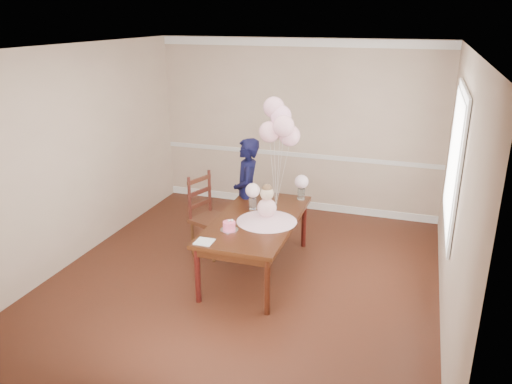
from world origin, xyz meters
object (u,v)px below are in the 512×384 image
object	(u,v)px
birthday_cake	(229,226)
woman	(247,193)
dining_chair_seat	(212,220)
dining_table_top	(257,220)

from	to	relation	value
birthday_cake	woman	world-z (taller)	woman
dining_chair_seat	dining_table_top	bearing A→B (deg)	-3.38
dining_table_top	birthday_cake	xyz separation A→B (m)	(-0.19, -0.43, 0.08)
dining_chair_seat	woman	distance (m)	0.60
dining_table_top	birthday_cake	distance (m)	0.47
woman	birthday_cake	bearing A→B (deg)	-10.08
birthday_cake	woman	size ratio (longest dim) A/B	0.09
dining_chair_seat	woman	size ratio (longest dim) A/B	0.31
dining_table_top	woman	distance (m)	0.81
dining_chair_seat	woman	xyz separation A→B (m)	(0.34, 0.41, 0.28)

